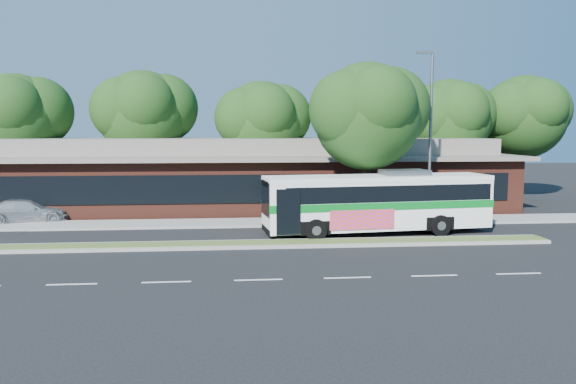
% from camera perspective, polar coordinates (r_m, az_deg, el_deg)
% --- Properties ---
extents(ground, '(120.00, 120.00, 0.00)m').
position_cam_1_polar(ground, '(23.69, -3.50, -5.76)').
color(ground, black).
rests_on(ground, ground).
extents(median_strip, '(26.00, 1.10, 0.15)m').
position_cam_1_polar(median_strip, '(24.26, -3.54, -5.30)').
color(median_strip, '#3F5323').
rests_on(median_strip, ground).
extents(sidewalk, '(44.00, 2.60, 0.12)m').
position_cam_1_polar(sidewalk, '(29.96, -3.87, -3.12)').
color(sidewalk, gray).
rests_on(sidewalk, ground).
extents(plaza_building, '(33.20, 11.20, 4.45)m').
position_cam_1_polar(plaza_building, '(36.26, -4.14, 1.80)').
color(plaza_building, '#5A271C').
rests_on(plaza_building, ground).
extents(lamp_post, '(0.93, 0.18, 9.07)m').
position_cam_1_polar(lamp_post, '(30.90, 14.21, 6.01)').
color(lamp_post, slate).
rests_on(lamp_post, ground).
extents(tree_bg_a, '(6.47, 5.80, 8.63)m').
position_cam_1_polar(tree_bg_a, '(40.76, -25.36, 6.97)').
color(tree_bg_a, black).
rests_on(tree_bg_a, ground).
extents(tree_bg_b, '(6.69, 6.00, 9.00)m').
position_cam_1_polar(tree_bg_b, '(39.77, -13.86, 7.81)').
color(tree_bg_b, black).
rests_on(tree_bg_b, ground).
extents(tree_bg_c, '(6.24, 5.60, 8.26)m').
position_cam_1_polar(tree_bg_c, '(38.36, -2.12, 7.23)').
color(tree_bg_c, black).
rests_on(tree_bg_c, ground).
extents(tree_bg_d, '(6.91, 6.20, 9.37)m').
position_cam_1_polar(tree_bg_d, '(40.38, 7.93, 8.29)').
color(tree_bg_d, black).
rests_on(tree_bg_d, ground).
extents(tree_bg_e, '(6.47, 5.80, 8.50)m').
position_cam_1_polar(tree_bg_e, '(41.17, 16.42, 7.12)').
color(tree_bg_e, black).
rests_on(tree_bg_e, ground).
extents(tree_bg_f, '(6.69, 6.00, 8.92)m').
position_cam_1_polar(tree_bg_f, '(44.63, 23.21, 7.19)').
color(tree_bg_f, black).
rests_on(tree_bg_f, ground).
extents(transit_bus, '(11.08, 3.63, 3.06)m').
position_cam_1_polar(transit_bus, '(27.13, 9.17, -0.66)').
color(transit_bus, white).
rests_on(transit_bus, ground).
extents(sedan, '(4.65, 2.83, 1.26)m').
position_cam_1_polar(sedan, '(33.24, -25.05, -1.78)').
color(sedan, silver).
rests_on(sedan, ground).
extents(sidewalk_tree, '(6.15, 5.51, 8.41)m').
position_cam_1_polar(sidewalk_tree, '(29.49, 8.74, 7.84)').
color(sidewalk_tree, black).
rests_on(sidewalk_tree, ground).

